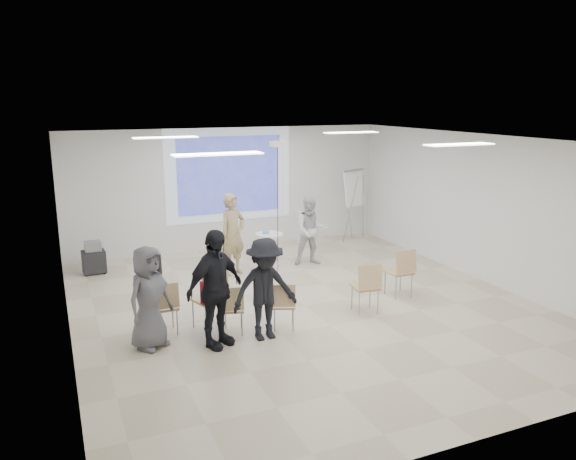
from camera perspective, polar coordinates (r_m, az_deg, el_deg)
name	(u,v)px	position (r m, az deg, el deg)	size (l,w,h in m)	color
floor	(305,308)	(10.35, 1.76, -7.97)	(8.00, 9.00, 0.10)	beige
ceiling	(307,137)	(9.67, 1.89, 9.43)	(8.00, 9.00, 0.10)	white
wall_back	(229,189)	(14.07, -6.05, 4.21)	(8.00, 0.10, 3.00)	silver
wall_left	(59,250)	(9.01, -22.24, -1.85)	(0.10, 9.00, 3.00)	silver
wall_right	(486,208)	(12.14, 19.44, 2.08)	(0.10, 9.00, 3.00)	silver
projection_halo	(229,175)	(13.96, -6.00, 5.59)	(3.20, 0.01, 2.30)	silver
projection_image	(229,175)	(13.95, -5.98, 5.58)	(2.60, 0.01, 1.90)	#3542B4
pedestal_table	(270,247)	(12.59, -1.89, -1.78)	(0.82, 0.82, 0.77)	white
player_left	(233,229)	(11.92, -5.64, 0.11)	(0.73, 0.49, 1.99)	tan
player_right	(311,227)	(12.63, 2.37, 0.33)	(0.84, 0.67, 1.74)	silver
controller_left	(237,212)	(12.14, -5.22, 1.88)	(0.04, 0.11, 0.04)	white
controller_right	(299,212)	(12.71, 1.17, 1.83)	(0.04, 0.13, 0.04)	white
chair_far_left	(165,304)	(9.16, -12.42, -7.33)	(0.42, 0.45, 0.88)	tan
chair_left_mid	(212,295)	(9.19, -7.78, -6.58)	(0.60, 0.62, 1.00)	tan
chair_left_inner	(232,306)	(9.02, -5.74, -7.67)	(0.48, 0.50, 0.82)	tan
chair_center	(284,302)	(9.16, -0.43, -7.35)	(0.49, 0.51, 0.80)	tan
chair_right_inner	(367,284)	(9.89, 8.04, -5.43)	(0.49, 0.52, 0.92)	tan
chair_right_far	(401,269)	(10.81, 11.46, -3.88)	(0.45, 0.48, 0.95)	tan
red_jacket	(212,291)	(9.02, -7.73, -6.13)	(0.39, 0.09, 0.37)	maroon
laptop	(231,306)	(9.12, -5.79, -7.74)	(0.30, 0.22, 0.02)	black
audience_left	(215,280)	(8.46, -7.45, -5.11)	(1.22, 0.73, 2.09)	black
audience_mid	(265,283)	(8.69, -2.38, -5.37)	(1.19, 0.65, 1.84)	black
audience_outer	(149,291)	(8.65, -13.98, -6.07)	(0.87, 0.57, 1.77)	slate
flipchart_easel	(354,188)	(14.77, 6.72, 4.22)	(0.79, 0.62, 1.90)	gray
av_cart	(94,259)	(12.78, -19.13, -2.77)	(0.49, 0.40, 0.71)	black
ceiling_projector	(279,151)	(11.10, -0.95, 8.06)	(0.30, 0.25, 3.00)	white
fluor_panel_nw	(166,137)	(10.96, -12.33, 9.17)	(1.20, 0.30, 0.02)	white
fluor_panel_ne	(351,132)	(12.36, 6.43, 9.82)	(1.20, 0.30, 0.02)	white
fluor_panel_sw	(218,154)	(7.57, -7.14, 7.67)	(1.20, 0.30, 0.02)	white
fluor_panel_se	(459,144)	(9.48, 17.01, 8.31)	(1.20, 0.30, 0.02)	white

